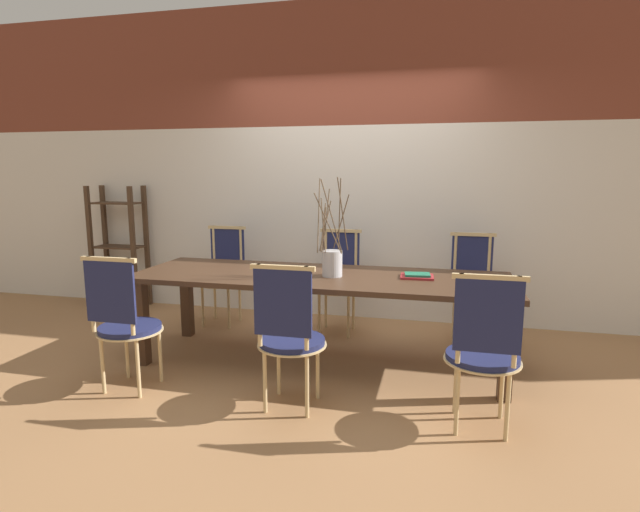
{
  "coord_description": "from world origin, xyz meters",
  "views": [
    {
      "loc": [
        0.9,
        -3.74,
        1.53
      ],
      "look_at": [
        0.0,
        0.0,
        0.87
      ],
      "focal_mm": 28.0,
      "sensor_mm": 36.0,
      "label": 1
    }
  ],
  "objects_px": {
    "chair_far_center": "(471,286)",
    "book_stack": "(417,276)",
    "vase_centerpiece": "(332,261)",
    "chair_near_center": "(484,349)",
    "dining_table": "(320,285)",
    "shelving_rack": "(119,247)"
  },
  "relations": [
    {
      "from": "dining_table",
      "to": "chair_near_center",
      "type": "relative_size",
      "value": 3.02
    },
    {
      "from": "dining_table",
      "to": "shelving_rack",
      "type": "distance_m",
      "value": 2.86
    },
    {
      "from": "chair_far_center",
      "to": "vase_centerpiece",
      "type": "relative_size",
      "value": 1.28
    },
    {
      "from": "dining_table",
      "to": "chair_far_center",
      "type": "height_order",
      "value": "chair_far_center"
    },
    {
      "from": "shelving_rack",
      "to": "dining_table",
      "type": "bearing_deg",
      "value": -23.67
    },
    {
      "from": "chair_far_center",
      "to": "vase_centerpiece",
      "type": "bearing_deg",
      "value": 38.0
    },
    {
      "from": "chair_near_center",
      "to": "chair_far_center",
      "type": "bearing_deg",
      "value": 89.23
    },
    {
      "from": "chair_near_center",
      "to": "chair_far_center",
      "type": "relative_size",
      "value": 1.0
    },
    {
      "from": "chair_near_center",
      "to": "vase_centerpiece",
      "type": "height_order",
      "value": "vase_centerpiece"
    },
    {
      "from": "vase_centerpiece",
      "to": "book_stack",
      "type": "xyz_separation_m",
      "value": [
        0.65,
        0.1,
        -0.11
      ]
    },
    {
      "from": "chair_far_center",
      "to": "shelving_rack",
      "type": "distance_m",
      "value": 3.83
    },
    {
      "from": "book_stack",
      "to": "chair_near_center",
      "type": "bearing_deg",
      "value": -64.37
    },
    {
      "from": "chair_far_center",
      "to": "book_stack",
      "type": "relative_size",
      "value": 3.8
    },
    {
      "from": "dining_table",
      "to": "shelving_rack",
      "type": "height_order",
      "value": "shelving_rack"
    },
    {
      "from": "vase_centerpiece",
      "to": "shelving_rack",
      "type": "xyz_separation_m",
      "value": [
        -2.72,
        1.18,
        -0.17
      ]
    },
    {
      "from": "shelving_rack",
      "to": "vase_centerpiece",
      "type": "bearing_deg",
      "value": -23.39
    },
    {
      "from": "dining_table",
      "to": "shelving_rack",
      "type": "bearing_deg",
      "value": 156.33
    },
    {
      "from": "chair_far_center",
      "to": "vase_centerpiece",
      "type": "distance_m",
      "value": 1.43
    },
    {
      "from": "chair_near_center",
      "to": "book_stack",
      "type": "distance_m",
      "value": 1.02
    },
    {
      "from": "dining_table",
      "to": "vase_centerpiece",
      "type": "distance_m",
      "value": 0.23
    },
    {
      "from": "dining_table",
      "to": "shelving_rack",
      "type": "xyz_separation_m",
      "value": [
        -2.62,
        1.15,
        0.04
      ]
    },
    {
      "from": "chair_far_center",
      "to": "shelving_rack",
      "type": "bearing_deg",
      "value": -4.75
    }
  ]
}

